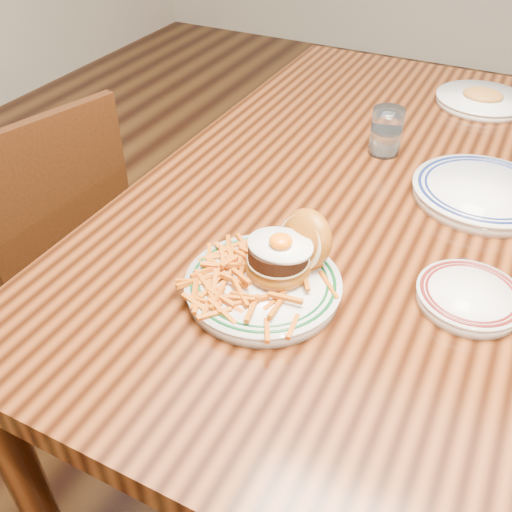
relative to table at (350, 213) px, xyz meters
The scene contains 8 objects.
floor 0.66m from the table, ahead, with size 6.00×6.00×0.00m, color black.
table is the anchor object (origin of this frame).
chair_left 0.83m from the table, 165.88° to the right, with size 0.48×0.48×0.85m.
main_plate 0.42m from the table, 91.42° to the right, with size 0.26×0.28×0.13m.
side_plate 0.43m from the table, 44.30° to the right, with size 0.17×0.18×0.03m.
rear_plate 0.29m from the table, 10.33° to the left, with size 0.29×0.29×0.03m.
water_glass 0.21m from the table, 82.88° to the left, with size 0.07×0.07×0.11m.
far_plate 0.58m from the table, 71.80° to the left, with size 0.25×0.25×0.04m.
Camera 1 is at (0.30, -1.07, 1.40)m, focal length 40.00 mm.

